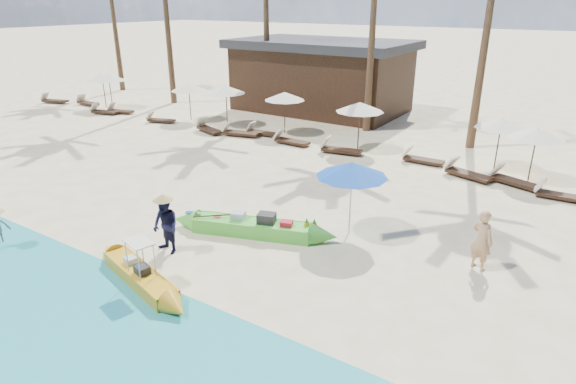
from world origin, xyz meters
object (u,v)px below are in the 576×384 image
Objects in this scene: green_canoe at (252,227)px; yellow_canoe at (140,275)px; tourist at (482,240)px; blue_umbrella at (352,170)px.

green_canoe is 3.74m from yellow_canoe.
yellow_canoe is 2.78× the size of tourist.
yellow_canoe is 6.44m from blue_umbrella.
tourist is at bearing -0.01° from blue_umbrella.
green_canoe is at bearing 93.75° from yellow_canoe.
green_canoe is 2.46× the size of blue_umbrella.
tourist is (6.17, 1.63, 0.58)m from green_canoe.
yellow_canoe is at bearing -120.30° from green_canoe.
blue_umbrella is (2.42, 1.63, 1.80)m from green_canoe.
blue_umbrella reaches higher than tourist.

